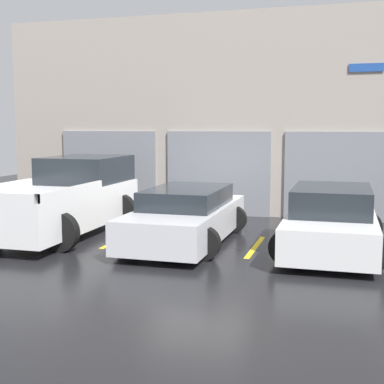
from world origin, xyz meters
TOP-DOWN VIEW (x-y plane):
  - ground_plane at (0.00, 0.00)m, footprint 28.00×28.00m
  - shophouse_building at (-0.01, 3.29)m, footprint 14.12×0.68m
  - pickup_truck at (-3.17, -0.72)m, footprint 2.60×5.07m
  - sedan_white at (3.17, -0.98)m, footprint 2.24×4.26m
  - sedan_side at (0.00, -0.99)m, footprint 2.25×4.61m
  - parking_stripe_far_left at (-4.76, -1.01)m, footprint 0.12×2.20m
  - parking_stripe_left at (-1.59, -1.01)m, footprint 0.12×2.20m
  - parking_stripe_centre at (1.59, -1.01)m, footprint 0.12×2.20m

SIDE VIEW (x-z plane):
  - ground_plane at x=0.00m, z-range 0.00..0.00m
  - parking_stripe_far_left at x=-4.76m, z-range 0.00..0.01m
  - parking_stripe_left at x=-1.59m, z-range 0.00..0.01m
  - parking_stripe_centre at x=1.59m, z-range 0.00..0.01m
  - sedan_side at x=0.00m, z-range -0.02..1.22m
  - sedan_white at x=3.17m, z-range -0.04..1.32m
  - pickup_truck at x=-3.17m, z-range -0.06..1.78m
  - shophouse_building at x=-0.01m, z-range -0.06..5.85m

